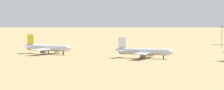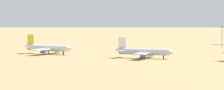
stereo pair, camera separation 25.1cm
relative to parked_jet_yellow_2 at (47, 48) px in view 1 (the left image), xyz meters
name	(u,v)px [view 1 (the left image)]	position (x,y,z in m)	size (l,w,h in m)	color
ground	(145,57)	(57.33, 4.11, -3.60)	(4000.00, 4000.00, 0.00)	tan
ridge_far_west	(83,1)	(-528.58, 986.28, 64.42)	(291.47, 244.70, 136.03)	slate
ridge_west	(179,11)	(-223.66, 946.81, 33.79)	(396.08, 276.75, 74.77)	slate
parked_jet_yellow_2	(47,48)	(0.00, 0.00, 0.00)	(33.20, 27.91, 10.97)	silver
parked_jet_white_3	(144,52)	(59.11, -2.08, -0.15)	(31.86, 26.91, 10.52)	silver
light_pole_mid	(222,36)	(76.83, 95.15, 4.83)	(1.80, 0.50, 14.47)	#59595E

